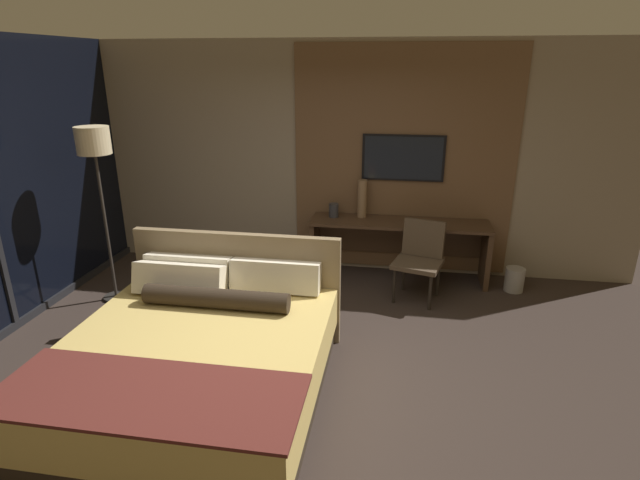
{
  "coord_description": "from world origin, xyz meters",
  "views": [
    {
      "loc": [
        0.76,
        -3.48,
        2.53
      ],
      "look_at": [
        0.03,
        0.99,
        0.91
      ],
      "focal_mm": 28.0,
      "sensor_mm": 36.0,
      "label": 1
    }
  ],
  "objects_px": {
    "desk_chair": "(420,254)",
    "waste_bin": "(514,280)",
    "vase_tall": "(362,199)",
    "tv": "(403,158)",
    "bed": "(199,358)",
    "vase_short": "(334,210)",
    "floor_lamp": "(95,156)",
    "desk": "(399,238)"
  },
  "relations": [
    {
      "from": "vase_short",
      "to": "desk",
      "type": "bearing_deg",
      "value": -1.76
    },
    {
      "from": "tv",
      "to": "waste_bin",
      "type": "bearing_deg",
      "value": -15.74
    },
    {
      "from": "tv",
      "to": "waste_bin",
      "type": "xyz_separation_m",
      "value": [
        1.36,
        -0.38,
        -1.32
      ]
    },
    {
      "from": "desk_chair",
      "to": "vase_tall",
      "type": "bearing_deg",
      "value": 156.01
    },
    {
      "from": "desk",
      "to": "vase_short",
      "type": "bearing_deg",
      "value": 178.24
    },
    {
      "from": "bed",
      "to": "desk_chair",
      "type": "xyz_separation_m",
      "value": [
        1.76,
        2.11,
        0.19
      ]
    },
    {
      "from": "desk",
      "to": "vase_tall",
      "type": "height_order",
      "value": "vase_tall"
    },
    {
      "from": "desk_chair",
      "to": "vase_tall",
      "type": "height_order",
      "value": "vase_tall"
    },
    {
      "from": "desk",
      "to": "tv",
      "type": "bearing_deg",
      "value": 90.0
    },
    {
      "from": "bed",
      "to": "vase_short",
      "type": "height_order",
      "value": "bed"
    },
    {
      "from": "bed",
      "to": "vase_tall",
      "type": "relative_size",
      "value": 4.73
    },
    {
      "from": "desk_chair",
      "to": "waste_bin",
      "type": "xyz_separation_m",
      "value": [
        1.11,
        0.33,
        -0.38
      ]
    },
    {
      "from": "desk_chair",
      "to": "vase_tall",
      "type": "distance_m",
      "value": 1.03
    },
    {
      "from": "tv",
      "to": "desk",
      "type": "bearing_deg",
      "value": -90.0
    },
    {
      "from": "bed",
      "to": "vase_tall",
      "type": "distance_m",
      "value": 2.96
    },
    {
      "from": "vase_tall",
      "to": "bed",
      "type": "bearing_deg",
      "value": -111.17
    },
    {
      "from": "floor_lamp",
      "to": "vase_short",
      "type": "height_order",
      "value": "floor_lamp"
    },
    {
      "from": "vase_short",
      "to": "waste_bin",
      "type": "distance_m",
      "value": 2.28
    },
    {
      "from": "desk_chair",
      "to": "waste_bin",
      "type": "distance_m",
      "value": 1.22
    },
    {
      "from": "vase_short",
      "to": "floor_lamp",
      "type": "bearing_deg",
      "value": -153.72
    },
    {
      "from": "vase_tall",
      "to": "vase_short",
      "type": "xyz_separation_m",
      "value": [
        -0.34,
        -0.06,
        -0.15
      ]
    },
    {
      "from": "bed",
      "to": "waste_bin",
      "type": "distance_m",
      "value": 3.77
    },
    {
      "from": "desk",
      "to": "bed",
      "type": "bearing_deg",
      "value": -120.02
    },
    {
      "from": "desk_chair",
      "to": "waste_bin",
      "type": "height_order",
      "value": "desk_chair"
    },
    {
      "from": "floor_lamp",
      "to": "tv",
      "type": "bearing_deg",
      "value": 22.98
    },
    {
      "from": "floor_lamp",
      "to": "vase_short",
      "type": "relative_size",
      "value": 11.48
    },
    {
      "from": "bed",
      "to": "waste_bin",
      "type": "xyz_separation_m",
      "value": [
        2.87,
        2.44,
        -0.19
      ]
    },
    {
      "from": "bed",
      "to": "floor_lamp",
      "type": "bearing_deg",
      "value": 137.38
    },
    {
      "from": "floor_lamp",
      "to": "bed",
      "type": "bearing_deg",
      "value": -42.62
    },
    {
      "from": "tv",
      "to": "desk_chair",
      "type": "height_order",
      "value": "tv"
    },
    {
      "from": "tv",
      "to": "vase_tall",
      "type": "relative_size",
      "value": 2.12
    },
    {
      "from": "bed",
      "to": "desk_chair",
      "type": "height_order",
      "value": "bed"
    },
    {
      "from": "desk",
      "to": "tv",
      "type": "xyz_separation_m",
      "value": [
        -0.0,
        0.2,
        0.94
      ]
    },
    {
      "from": "tv",
      "to": "waste_bin",
      "type": "height_order",
      "value": "tv"
    },
    {
      "from": "bed",
      "to": "tv",
      "type": "xyz_separation_m",
      "value": [
        1.51,
        2.82,
        1.13
      ]
    },
    {
      "from": "desk",
      "to": "desk_chair",
      "type": "bearing_deg",
      "value": -64.05
    },
    {
      "from": "desk_chair",
      "to": "floor_lamp",
      "type": "relative_size",
      "value": 0.46
    },
    {
      "from": "vase_tall",
      "to": "vase_short",
      "type": "distance_m",
      "value": 0.37
    },
    {
      "from": "waste_bin",
      "to": "vase_tall",
      "type": "bearing_deg",
      "value": 171.78
    },
    {
      "from": "vase_tall",
      "to": "waste_bin",
      "type": "xyz_separation_m",
      "value": [
        1.83,
        -0.26,
        -0.83
      ]
    },
    {
      "from": "tv",
      "to": "vase_short",
      "type": "distance_m",
      "value": 1.04
    },
    {
      "from": "tv",
      "to": "bed",
      "type": "bearing_deg",
      "value": -118.19
    }
  ]
}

